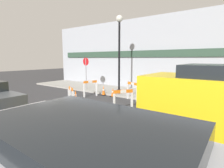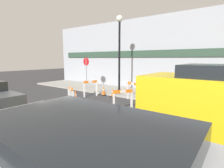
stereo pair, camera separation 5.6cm
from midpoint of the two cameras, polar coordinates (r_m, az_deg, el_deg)
ground_plane at (r=8.38m, az=-18.57°, el=-9.05°), size 60.00×60.00×0.00m
sidewalk_slab at (r=12.74m, az=4.57°, el=-2.50°), size 18.00×3.22×0.11m
storefront_facade at (r=13.97m, az=8.42°, el=9.51°), size 18.00×0.22×5.50m
streetlamp_post at (r=11.65m, az=2.58°, el=12.92°), size 0.44×0.44×5.07m
stop_sign at (r=13.50m, az=-8.30°, el=5.14°), size 0.60×0.06×2.40m
barricade_0 at (r=7.83m, az=3.78°, el=-5.39°), size 0.64×0.82×1.07m
barricade_1 at (r=10.35m, az=6.88°, el=-2.11°), size 0.88×0.42×1.06m
barricade_2 at (r=11.37m, az=-6.89°, el=-1.23°), size 0.49×0.90×1.03m
barricade_3 at (r=8.83m, az=-13.05°, el=-4.23°), size 0.69×0.42×1.05m
traffic_cone_0 at (r=10.10m, az=-11.61°, el=-3.89°), size 0.30×0.30×0.69m
traffic_cone_1 at (r=11.70m, az=-2.59°, el=-2.18°), size 0.30×0.30×0.64m
traffic_cone_2 at (r=11.24m, az=0.45°, el=-2.80°), size 0.30×0.30×0.57m
traffic_cone_3 at (r=9.37m, az=13.09°, el=-5.03°), size 0.30×0.30×0.64m
traffic_cone_4 at (r=9.49m, az=-11.73°, el=-4.87°), size 0.30×0.30×0.63m
person_worker at (r=8.67m, az=14.03°, el=-2.43°), size 0.46×0.46×1.63m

